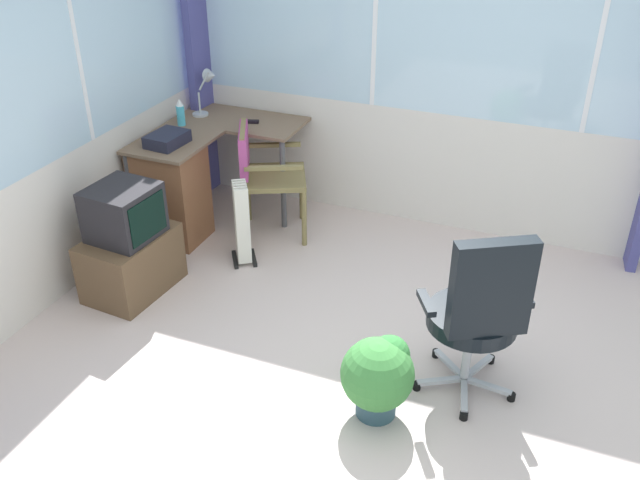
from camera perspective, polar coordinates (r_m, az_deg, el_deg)
name	(u,v)px	position (r m, az deg, el deg)	size (l,w,h in m)	color
ground	(379,400)	(4.10, 4.90, -12.94)	(5.24, 5.71, 0.06)	beige
north_window_panel	(4,129)	(4.55, -24.54, 8.28)	(4.24, 0.07, 2.55)	silver
east_window_panel	(477,74)	(5.32, 12.79, 13.15)	(0.07, 4.71, 2.55)	silver
curtain_corner	(199,53)	(5.98, -9.89, 14.87)	(0.28, 0.07, 2.45)	#49488B
desk	(177,186)	(5.50, -11.63, 4.38)	(1.20, 1.04, 0.78)	brown
desk_lamp	(208,84)	(5.85, -9.16, 12.49)	(0.23, 0.20, 0.37)	#B2B7BC
tv_remote	(249,122)	(5.66, -5.82, 9.65)	(0.04, 0.15, 0.02)	black
spray_bottle	(181,113)	(5.67, -11.38, 10.22)	(0.06, 0.06, 0.22)	#47BAD8
paper_tray	(167,139)	(5.32, -12.44, 8.09)	(0.30, 0.23, 0.09)	#1F2031
wooden_armchair	(258,166)	(5.36, -5.08, 6.08)	(0.64, 0.64, 0.89)	olive
office_chair	(480,308)	(3.79, 13.00, -5.50)	(0.59, 0.62, 1.07)	#B7B7BF
tv_on_stand	(129,246)	(4.91, -15.41, -0.51)	(0.67, 0.49, 0.79)	brown
space_heater	(242,221)	(5.13, -6.46, 1.56)	(0.29, 0.27, 0.63)	silver
potted_plant	(379,374)	(3.81, 4.86, -10.90)	(0.40, 0.40, 0.48)	#2E4C58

